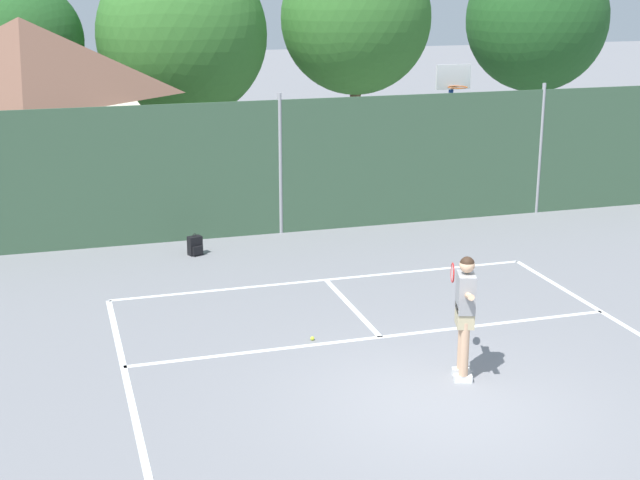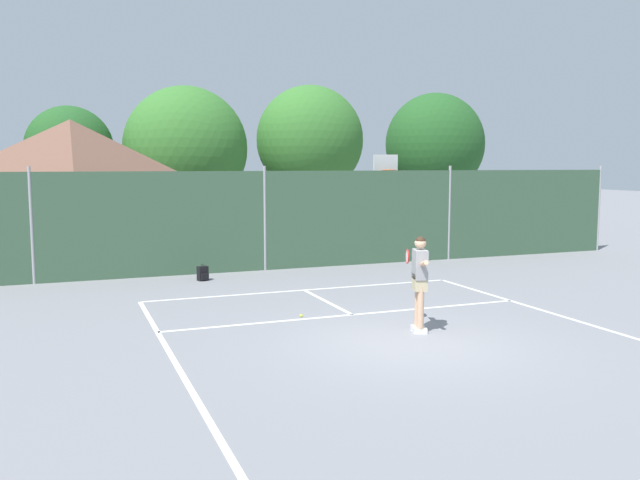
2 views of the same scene
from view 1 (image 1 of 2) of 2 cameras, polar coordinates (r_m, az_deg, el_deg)
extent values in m
plane|color=gray|center=(12.89, 7.64, -10.01)|extent=(120.00, 120.00, 0.00)
cube|color=white|center=(17.66, 0.37, -2.49)|extent=(8.20, 0.10, 0.01)
cube|color=white|center=(11.95, -11.06, -12.40)|extent=(0.10, 11.00, 0.01)
cube|color=white|center=(14.97, 3.77, -6.04)|extent=(8.20, 0.10, 0.01)
cube|color=white|center=(16.28, 1.96, -4.15)|extent=(0.10, 2.97, 0.01)
cube|color=#38563D|center=(20.52, -2.49, 4.52)|extent=(26.00, 0.05, 3.02)
cylinder|color=#99999E|center=(20.51, -2.49, 4.73)|extent=(0.09, 0.09, 3.17)
cylinder|color=#99999E|center=(22.95, 13.52, 5.53)|extent=(0.09, 0.09, 3.17)
cylinder|color=#284CB2|center=(23.25, 8.02, 5.80)|extent=(0.12, 0.12, 3.05)
cube|color=white|center=(22.92, 8.29, 10.00)|extent=(0.90, 0.06, 0.60)
torus|color=#D85919|center=(22.70, 8.56, 9.37)|extent=(0.48, 0.48, 0.02)
cube|color=beige|center=(24.00, -17.56, 5.15)|extent=(5.15, 4.75, 2.74)
pyramid|color=brown|center=(23.69, -18.05, 10.70)|extent=(5.56, 5.13, 1.94)
cylinder|color=brown|center=(28.71, -17.44, 6.51)|extent=(0.36, 0.36, 2.38)
ellipsoid|color=#235623|center=(28.42, -17.89, 11.74)|extent=(3.38, 3.04, 3.38)
cylinder|color=brown|center=(29.06, -8.31, 6.51)|extent=(0.36, 0.36, 1.69)
ellipsoid|color=#38752D|center=(28.71, -8.56, 12.50)|extent=(5.16, 4.65, 5.16)
cylinder|color=brown|center=(30.31, 2.20, 7.60)|extent=(0.36, 0.36, 2.25)
ellipsoid|color=#38752D|center=(30.00, 2.27, 13.62)|extent=(4.84, 4.35, 4.84)
cylinder|color=brown|center=(32.95, 13.00, 7.78)|extent=(0.36, 0.36, 2.12)
ellipsoid|color=#235623|center=(32.66, 13.36, 13.22)|extent=(4.88, 4.39, 4.88)
cube|color=silver|center=(13.54, 8.88, -8.50)|extent=(0.28, 0.19, 0.10)
cube|color=silver|center=(13.75, 8.75, -8.08)|extent=(0.28, 0.19, 0.10)
cylinder|color=tan|center=(13.35, 8.97, -6.71)|extent=(0.13, 0.13, 0.82)
cylinder|color=tan|center=(13.57, 8.84, -6.31)|extent=(0.13, 0.13, 0.82)
cube|color=tan|center=(13.29, 8.99, -4.64)|extent=(0.34, 0.42, 0.32)
cube|color=gray|center=(13.17, 9.05, -3.25)|extent=(0.35, 0.45, 0.56)
sphere|color=tan|center=(13.04, 9.13, -1.56)|extent=(0.22, 0.22, 0.22)
sphere|color=black|center=(13.04, 9.14, -1.47)|extent=(0.21, 0.21, 0.21)
cylinder|color=tan|center=(13.33, 8.85, -2.56)|extent=(0.26, 0.56, 0.17)
cylinder|color=tan|center=(12.90, 9.23, -3.46)|extent=(0.24, 0.51, 0.22)
cylinder|color=black|center=(13.53, 8.63, -2.49)|extent=(0.13, 0.30, 0.04)
torus|color=red|center=(13.85, 8.24, -2.03)|extent=(0.12, 0.30, 0.30)
cylinder|color=silver|center=(13.85, 8.24, -2.03)|extent=(0.08, 0.25, 0.26)
sphere|color=#CCE033|center=(14.81, -0.48, -6.14)|extent=(0.07, 0.07, 0.07)
cube|color=black|center=(19.35, -7.78, -0.34)|extent=(0.32, 0.26, 0.40)
cube|color=black|center=(19.27, -7.61, -0.65)|extent=(0.23, 0.13, 0.18)
torus|color=black|center=(19.29, -7.81, 0.28)|extent=(0.09, 0.04, 0.09)
camera|label=2|loc=(2.60, -51.56, -65.55)|focal=37.22mm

